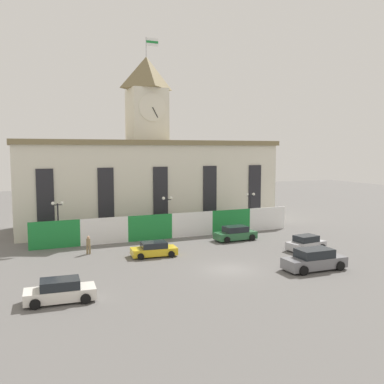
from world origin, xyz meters
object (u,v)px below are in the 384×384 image
at_px(street_lamp_far_right, 167,207).
at_px(car_gray_pickup, 314,260).
at_px(street_lamp_center, 58,213).
at_px(car_white_taxi, 60,291).
at_px(car_yellow_coupe, 154,250).
at_px(car_silver_hatch, 306,243).
at_px(pedestrian, 88,244).
at_px(car_green_wagon, 235,234).
at_px(street_lamp_far_left, 250,203).

distance_m(street_lamp_far_right, car_gray_pickup, 18.70).
bearing_deg(street_lamp_far_right, car_gray_pickup, -69.13).
bearing_deg(street_lamp_center, car_white_taxi, -95.66).
xyz_separation_m(car_yellow_coupe, car_white_taxi, (-9.37, -9.01, 0.07)).
height_order(car_white_taxi, car_gray_pickup, car_gray_pickup).
height_order(car_silver_hatch, pedestrian, pedestrian).
height_order(car_green_wagon, pedestrian, pedestrian).
relative_size(car_silver_hatch, car_green_wagon, 0.87).
distance_m(street_lamp_far_left, car_yellow_coupe, 17.14).
relative_size(car_silver_hatch, car_gray_pickup, 0.76).
height_order(car_yellow_coupe, pedestrian, pedestrian).
relative_size(street_lamp_far_left, car_silver_hatch, 1.13).
xyz_separation_m(street_lamp_center, street_lamp_far_right, (11.88, 0.00, -0.01)).
relative_size(street_lamp_center, street_lamp_far_left, 1.01).
xyz_separation_m(car_yellow_coupe, car_gray_pickup, (10.77, -9.50, 0.18)).
bearing_deg(car_white_taxi, street_lamp_far_right, 55.50).
xyz_separation_m(street_lamp_far_right, car_yellow_coupe, (-4.18, -7.80, -2.77)).
bearing_deg(pedestrian, car_yellow_coupe, -90.29).
distance_m(car_silver_hatch, pedestrian, 21.10).
relative_size(car_yellow_coupe, car_white_taxi, 0.94).
relative_size(street_lamp_far_left, car_white_taxi, 0.99).
relative_size(street_lamp_center, pedestrian, 2.65).
distance_m(street_lamp_center, street_lamp_far_right, 11.88).
height_order(car_gray_pickup, pedestrian, same).
height_order(street_lamp_far_left, pedestrian, street_lamp_far_left).
bearing_deg(pedestrian, street_lamp_far_right, -34.38).
xyz_separation_m(street_lamp_center, car_yellow_coupe, (7.70, -7.80, -2.78)).
xyz_separation_m(car_white_taxi, pedestrian, (3.90, 12.22, 0.26)).
height_order(car_white_taxi, pedestrian, pedestrian).
height_order(street_lamp_far_left, car_green_wagon, street_lamp_far_left).
xyz_separation_m(street_lamp_far_right, car_white_taxi, (-13.54, -16.81, -2.70)).
bearing_deg(car_gray_pickup, car_silver_hatch, -121.09).
xyz_separation_m(street_lamp_far_right, pedestrian, (-9.64, -4.59, -2.44)).
distance_m(car_yellow_coupe, car_gray_pickup, 14.37).
xyz_separation_m(street_lamp_far_right, street_lamp_far_left, (10.83, -0.00, -0.02)).
xyz_separation_m(street_lamp_far_left, pedestrian, (-20.47, -4.59, -2.42)).
distance_m(car_gray_pickup, pedestrian, 20.62).
relative_size(street_lamp_far_right, car_yellow_coupe, 1.06).
xyz_separation_m(car_silver_hatch, pedestrian, (-19.93, 6.95, 0.26)).
bearing_deg(street_lamp_far_right, street_lamp_center, 180.00).
relative_size(street_lamp_far_right, car_silver_hatch, 1.14).
bearing_deg(street_lamp_far_right, car_yellow_coupe, -118.17).
bearing_deg(car_gray_pickup, pedestrian, -36.55).
height_order(street_lamp_center, car_green_wagon, street_lamp_center).
bearing_deg(pedestrian, car_silver_hatch, -79.05).
bearing_deg(car_yellow_coupe, car_green_wagon, -157.53).
bearing_deg(pedestrian, car_green_wagon, -59.91).
distance_m(street_lamp_far_right, car_yellow_coupe, 9.27).
relative_size(car_yellow_coupe, car_silver_hatch, 1.07).
distance_m(car_white_taxi, car_green_wagon, 23.22).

